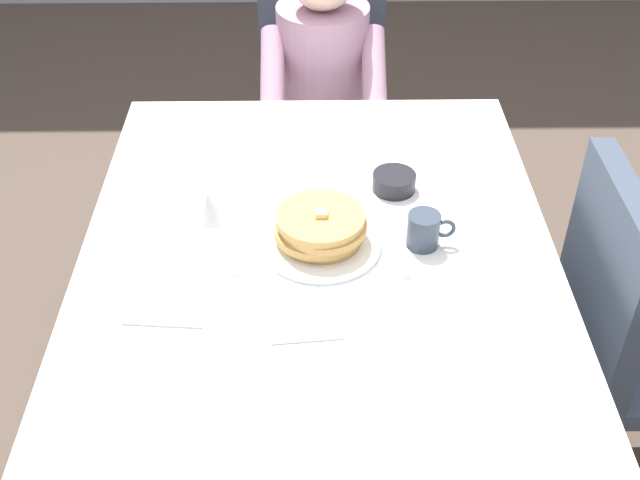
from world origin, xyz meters
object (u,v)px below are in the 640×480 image
object	(u,v)px
cup_coffee	(424,230)
fork_left_of_plate	(239,251)
chair_diner	(322,95)
bowl_butter	(394,182)
plate_breakfast	(321,243)
spoon_near_edge	(307,339)
diner_person	(323,81)
breakfast_stack	(321,227)
chair_right_side	(633,325)
syrup_pitcher	(209,207)
knife_right_of_plate	(404,249)
dining_table_main	(319,291)

from	to	relation	value
cup_coffee	fork_left_of_plate	size ratio (longest dim) A/B	0.63
chair_diner	bowl_butter	size ratio (longest dim) A/B	8.45
plate_breakfast	spoon_near_edge	xyz separation A→B (m)	(-0.03, -0.31, -0.01)
diner_person	breakfast_stack	size ratio (longest dim) A/B	5.34
diner_person	fork_left_of_plate	xyz separation A→B (m)	(-0.21, -0.97, 0.07)
cup_coffee	chair_right_side	bearing A→B (deg)	-6.55
bowl_butter	syrup_pitcher	world-z (taller)	syrup_pitcher
bowl_butter	knife_right_of_plate	bearing A→B (deg)	-89.52
breakfast_stack	syrup_pitcher	distance (m)	0.29
dining_table_main	breakfast_stack	world-z (taller)	breakfast_stack
cup_coffee	fork_left_of_plate	world-z (taller)	cup_coffee
chair_diner	breakfast_stack	world-z (taller)	chair_diner
diner_person	fork_left_of_plate	bearing A→B (deg)	77.88
breakfast_stack	fork_left_of_plate	bearing A→B (deg)	-173.62
spoon_near_edge	diner_person	bearing A→B (deg)	81.99
syrup_pitcher	spoon_near_edge	xyz separation A→B (m)	(0.24, -0.41, -0.04)
dining_table_main	syrup_pitcher	size ratio (longest dim) A/B	19.05
dining_table_main	plate_breakfast	size ratio (longest dim) A/B	5.44
dining_table_main	chair_right_side	xyz separation A→B (m)	(0.77, 0.00, -0.12)
plate_breakfast	diner_person	bearing A→B (deg)	88.86
breakfast_stack	dining_table_main	bearing A→B (deg)	-96.77
dining_table_main	plate_breakfast	xyz separation A→B (m)	(0.01, 0.06, 0.10)
dining_table_main	bowl_butter	bearing A→B (deg)	55.67
diner_person	syrup_pitcher	xyz separation A→B (m)	(-0.29, -0.85, 0.11)
chair_diner	chair_right_side	world-z (taller)	same
plate_breakfast	breakfast_stack	bearing A→B (deg)	87.99
spoon_near_edge	syrup_pitcher	bearing A→B (deg)	114.30
breakfast_stack	bowl_butter	xyz separation A→B (m)	(0.19, 0.22, -0.03)
chair_right_side	bowl_butter	world-z (taller)	chair_right_side
chair_right_side	bowl_butter	size ratio (longest dim) A/B	8.45
syrup_pitcher	knife_right_of_plate	xyz separation A→B (m)	(0.46, -0.12, -0.04)
plate_breakfast	chair_diner	bearing A→B (deg)	89.02
dining_table_main	diner_person	size ratio (longest dim) A/B	1.36
bowl_butter	syrup_pitcher	xyz separation A→B (m)	(-0.46, -0.12, 0.02)
plate_breakfast	bowl_butter	world-z (taller)	bowl_butter
diner_person	cup_coffee	distance (m)	0.98
chair_diner	bowl_butter	bearing A→B (deg)	100.82
knife_right_of_plate	breakfast_stack	bearing A→B (deg)	84.89
syrup_pitcher	fork_left_of_plate	bearing A→B (deg)	-57.57
bowl_butter	fork_left_of_plate	world-z (taller)	bowl_butter
chair_diner	fork_left_of_plate	world-z (taller)	chair_diner
chair_right_side	spoon_near_edge	bearing A→B (deg)	-72.92
fork_left_of_plate	spoon_near_edge	size ratio (longest dim) A/B	1.20
dining_table_main	knife_right_of_plate	world-z (taller)	knife_right_of_plate
chair_diner	chair_right_side	xyz separation A→B (m)	(0.74, -1.17, 0.00)
chair_right_side	syrup_pitcher	world-z (taller)	chair_right_side
chair_right_side	bowl_butter	distance (m)	0.68
chair_diner	diner_person	xyz separation A→B (m)	(-0.00, -0.16, 0.14)
plate_breakfast	fork_left_of_plate	size ratio (longest dim) A/B	1.56
chair_diner	plate_breakfast	world-z (taller)	chair_diner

